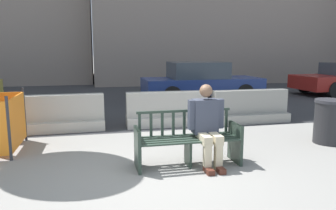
{
  "coord_description": "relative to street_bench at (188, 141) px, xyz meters",
  "views": [
    {
      "loc": [
        -0.75,
        -4.55,
        1.86
      ],
      "look_at": [
        0.67,
        1.86,
        0.75
      ],
      "focal_mm": 35.0,
      "sensor_mm": 36.0,
      "label": 1
    }
  ],
  "objects": [
    {
      "name": "seated_person",
      "position": [
        0.31,
        -0.05,
        0.29
      ],
      "size": [
        0.58,
        0.72,
        1.31
      ],
      "color": "#383D4C",
      "rests_on": "ground"
    },
    {
      "name": "ground_plane",
      "position": [
        -0.67,
        -0.38,
        -0.4
      ],
      "size": [
        200.0,
        200.0,
        0.0
      ],
      "primitive_type": "plane",
      "color": "gray"
    },
    {
      "name": "jersey_barrier_centre",
      "position": [
        0.28,
        2.87,
        -0.06
      ],
      "size": [
        2.02,
        0.73,
        0.84
      ],
      "color": "#ADA89E",
      "rests_on": "ground"
    },
    {
      "name": "street_asphalt",
      "position": [
        -0.67,
        8.32,
        -0.39
      ],
      "size": [
        120.0,
        12.0,
        0.01
      ],
      "primitive_type": "cube",
      "color": "#333335",
      "rests_on": "ground"
    },
    {
      "name": "trash_bin",
      "position": [
        3.13,
        0.61,
        0.05
      ],
      "size": [
        0.62,
        0.62,
        0.89
      ],
      "color": "#232326",
      "rests_on": "ground"
    },
    {
      "name": "car_sedan_mid",
      "position": [
        2.41,
        6.71,
        0.3
      ],
      "size": [
        4.42,
        1.9,
        1.42
      ],
      "color": "navy",
      "rests_on": "ground"
    },
    {
      "name": "jersey_barrier_left",
      "position": [
        -2.25,
        2.87,
        -0.06
      ],
      "size": [
        2.02,
        0.74,
        0.84
      ],
      "color": "#ADA89E",
      "rests_on": "ground"
    },
    {
      "name": "street_bench",
      "position": [
        0.0,
        0.0,
        0.0
      ],
      "size": [
        1.69,
        0.54,
        0.88
      ],
      "color": "#28382D",
      "rests_on": "ground"
    },
    {
      "name": "jersey_barrier_right",
      "position": [
        2.46,
        2.77,
        -0.06
      ],
      "size": [
        2.01,
        0.71,
        0.84
      ],
      "color": "gray",
      "rests_on": "ground"
    }
  ]
}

